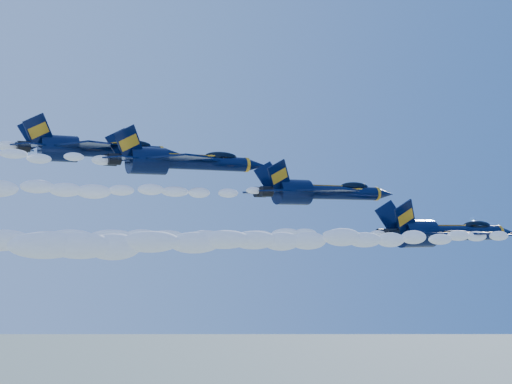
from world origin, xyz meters
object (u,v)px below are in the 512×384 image
jet_second (443,232)px  jet_third (320,192)px  jet_fifth (93,149)px  jet_fourth (180,161)px

jet_second → jet_third: bearing=145.2°
jet_fifth → jet_third: bearing=-31.3°
jet_second → jet_fifth: 38.77m
jet_fifth → jet_fourth: bearing=-43.8°
jet_second → jet_third: (-10.56, 7.33, 4.33)m
jet_second → jet_fifth: bearing=147.5°
jet_second → jet_fifth: jet_fifth is taller
jet_fourth → jet_fifth: size_ratio=0.99×
jet_third → jet_fourth: size_ratio=0.95×
jet_second → jet_fourth: (-24.35, 13.11, 7.50)m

